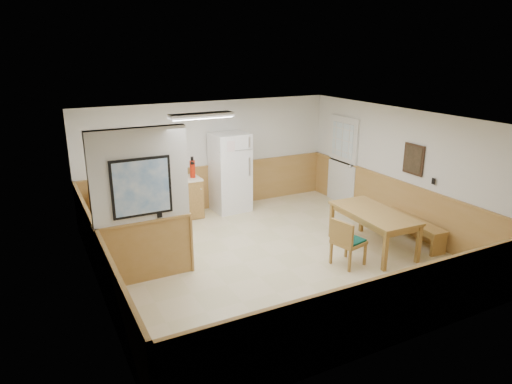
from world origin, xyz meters
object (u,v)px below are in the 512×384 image
fire_extinguisher (192,168)px  soap_bottle (109,182)px  dining_table (374,216)px  dining_bench (412,224)px  refrigerator (230,172)px  dining_chair (346,239)px

fire_extinguisher → soap_bottle: 1.78m
dining_table → soap_bottle: size_ratio=7.27×
fire_extinguisher → soap_bottle: size_ratio=1.94×
dining_bench → fire_extinguisher: size_ratio=3.37×
dining_table → refrigerator: bearing=116.9°
dining_table → dining_bench: 1.01m
dining_table → dining_chair: size_ratio=2.06×
dining_bench → fire_extinguisher: bearing=140.7°
soap_bottle → dining_bench: bearing=-33.1°
fire_extinguisher → dining_chair: bearing=-92.3°
dining_table → dining_chair: (-0.89, -0.32, -0.16)m
dining_bench → fire_extinguisher: fire_extinguisher is taller
dining_chair → soap_bottle: (-3.26, 3.61, 0.53)m
refrigerator → dining_chair: (0.58, -3.53, -0.41)m
dining_table → soap_bottle: bearing=144.0°
dining_table → dining_bench: (0.96, -0.05, -0.31)m
refrigerator → dining_table: (1.46, -3.21, -0.25)m
dining_bench → soap_bottle: size_ratio=6.55×
dining_table → dining_chair: dining_chair is taller
dining_table → dining_bench: size_ratio=1.11×
dining_table → dining_chair: bearing=-157.6°
refrigerator → fire_extinguisher: refrigerator is taller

